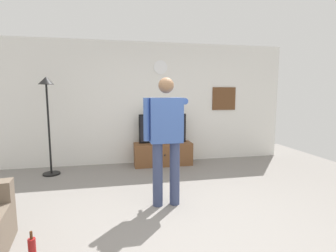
% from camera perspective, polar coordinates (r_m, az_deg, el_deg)
% --- Properties ---
extents(ground_plane, '(8.40, 8.40, 0.00)m').
position_cam_1_polar(ground_plane, '(3.26, 3.15, -21.49)').
color(ground_plane, gray).
extents(back_wall, '(6.40, 0.10, 2.70)m').
position_cam_1_polar(back_wall, '(5.76, -4.20, 5.11)').
color(back_wall, silver).
rests_on(back_wall, ground_plane).
extents(tv_stand, '(1.26, 0.45, 0.50)m').
position_cam_1_polar(tv_stand, '(5.60, -1.13, -6.32)').
color(tv_stand, brown).
rests_on(tv_stand, ground_plane).
extents(television, '(1.04, 0.07, 0.63)m').
position_cam_1_polar(television, '(5.54, -1.23, -0.54)').
color(television, black).
rests_on(television, tv_stand).
extents(wall_clock, '(0.30, 0.03, 0.30)m').
position_cam_1_polar(wall_clock, '(5.76, -1.71, 13.12)').
color(wall_clock, white).
extents(framed_picture, '(0.57, 0.04, 0.54)m').
position_cam_1_polar(framed_picture, '(6.19, 12.50, 6.06)').
color(framed_picture, brown).
extents(floor_lamp, '(0.32, 0.32, 1.88)m').
position_cam_1_polar(floor_lamp, '(5.29, -25.60, 4.20)').
color(floor_lamp, black).
rests_on(floor_lamp, ground_plane).
extents(person_standing_nearer_lamp, '(0.62, 0.78, 1.78)m').
position_cam_1_polar(person_standing_nearer_lamp, '(3.48, -0.45, -1.71)').
color(person_standing_nearer_lamp, '#384266').
rests_on(person_standing_nearer_lamp, ground_plane).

